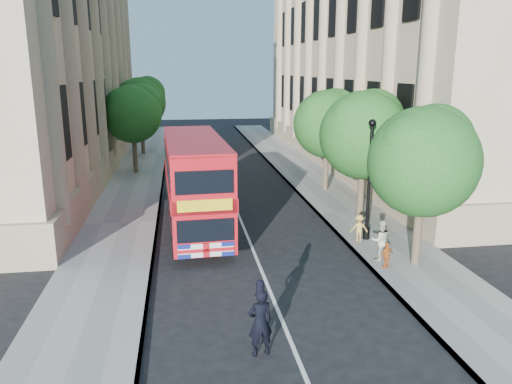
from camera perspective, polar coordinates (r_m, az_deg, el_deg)
name	(u,v)px	position (r m, az deg, el deg)	size (l,w,h in m)	color
ground	(280,316)	(15.63, 2.76, -13.93)	(120.00, 120.00, 0.00)	black
pavement_right	(352,213)	(26.06, 10.87, -2.41)	(3.50, 80.00, 0.12)	gray
pavement_left	(121,224)	(24.79, -15.13, -3.51)	(3.50, 80.00, 0.12)	gray
building_right	(397,45)	(41.06, 15.80, 15.87)	(12.00, 38.00, 18.00)	tan
building_left	(14,42)	(39.14, -25.95, 15.14)	(12.00, 38.00, 18.00)	tan
tree_right_near	(424,156)	(18.93, 18.69, 3.94)	(4.00, 4.00, 6.08)	#473828
tree_right_mid	(365,130)	(24.32, 12.30, 6.92)	(4.20, 4.20, 6.37)	#473828
tree_right_far	(328,120)	(29.98, 8.21, 8.13)	(4.00, 4.00, 6.15)	#473828
tree_left_far	(133,111)	(35.81, -13.87, 9.02)	(4.00, 4.00, 6.30)	#473828
tree_left_back	(141,100)	(43.75, -13.00, 10.25)	(4.20, 4.20, 6.65)	#473828
lamp_post	(369,185)	(21.57, 12.78, 0.78)	(0.32, 0.32, 5.16)	black
double_decker_bus	(195,181)	(22.69, -6.99, 1.23)	(2.86, 9.27, 4.23)	#B20C14
box_van	(200,179)	(28.18, -6.44, 1.45)	(2.07, 4.50, 2.51)	black
police_constable	(260,323)	(13.31, 0.47, -14.69)	(0.68, 0.44, 1.86)	black
woman_pedestrian	(381,240)	(19.69, 14.06, -5.38)	(0.78, 0.61, 1.60)	beige
child_a	(387,255)	(19.11, 14.72, -7.00)	(0.58, 0.24, 0.99)	#C86123
child_b	(359,228)	(21.68, 11.68, -4.04)	(0.76, 0.43, 1.17)	gold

